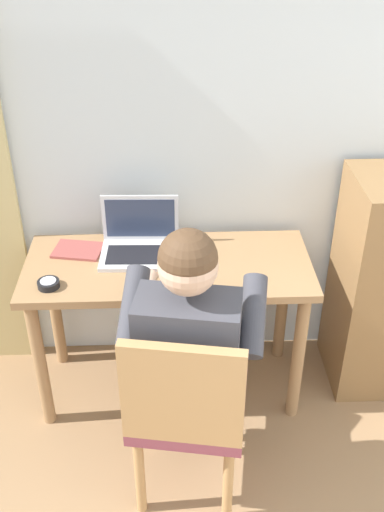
# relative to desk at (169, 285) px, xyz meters

# --- Properties ---
(wall_back) EXTENTS (4.80, 0.05, 2.50)m
(wall_back) POSITION_rel_desk_xyz_m (0.21, 0.33, 0.65)
(wall_back) COLOR silver
(wall_back) RESTS_ON ground_plane
(desk) EXTENTS (1.24, 0.52, 0.72)m
(desk) POSITION_rel_desk_xyz_m (0.00, 0.00, 0.00)
(desk) COLOR #9E754C
(desk) RESTS_ON ground_plane
(chair) EXTENTS (0.48, 0.46, 0.88)m
(chair) POSITION_rel_desk_xyz_m (0.06, -0.62, -0.11)
(chair) COLOR brown
(chair) RESTS_ON ground_plane
(person_seated) EXTENTS (0.59, 0.63, 1.20)m
(person_seated) POSITION_rel_desk_xyz_m (0.09, -0.44, 0.07)
(person_seated) COLOR #4C4C4C
(person_seated) RESTS_ON ground_plane
(laptop) EXTENTS (0.35, 0.26, 0.24)m
(laptop) POSITION_rel_desk_xyz_m (-0.12, 0.10, 0.17)
(laptop) COLOR silver
(laptop) RESTS_ON desk
(computer_mouse) EXTENTS (0.09, 0.11, 0.03)m
(computer_mouse) POSITION_rel_desk_xyz_m (0.14, 0.09, 0.13)
(computer_mouse) COLOR black
(computer_mouse) RESTS_ON desk
(desk_clock) EXTENTS (0.09, 0.09, 0.03)m
(desk_clock) POSITION_rel_desk_xyz_m (-0.49, -0.15, 0.13)
(desk_clock) COLOR black
(desk_clock) RESTS_ON desk
(notebook_pad) EXTENTS (0.23, 0.19, 0.01)m
(notebook_pad) POSITION_rel_desk_xyz_m (-0.40, 0.12, 0.12)
(notebook_pad) COLOR #994742
(notebook_pad) RESTS_ON desk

